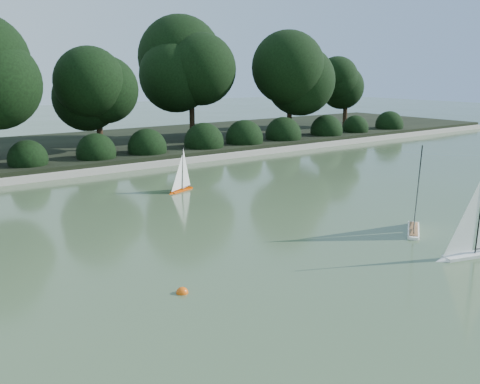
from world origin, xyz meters
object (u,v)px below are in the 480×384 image
at_px(sailboat_orange, 180,184).
at_px(race_buoy, 182,293).
at_px(sailboat_white_a, 469,240).
at_px(sailboat_white_b, 414,216).

height_order(sailboat_orange, race_buoy, sailboat_orange).
relative_size(sailboat_orange, race_buoy, 7.36).
distance_m(sailboat_white_a, sailboat_orange, 6.90).
relative_size(sailboat_white_a, sailboat_white_b, 1.05).
height_order(sailboat_white_a, sailboat_white_b, sailboat_white_a).
relative_size(sailboat_white_a, sailboat_orange, 1.50).
xyz_separation_m(sailboat_white_b, sailboat_orange, (-1.84, 5.37, -0.07)).
xyz_separation_m(sailboat_white_b, race_buoy, (-4.91, 0.10, -0.26)).
relative_size(sailboat_white_a, race_buoy, 11.01).
bearing_deg(sailboat_white_a, race_buoy, 160.82).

